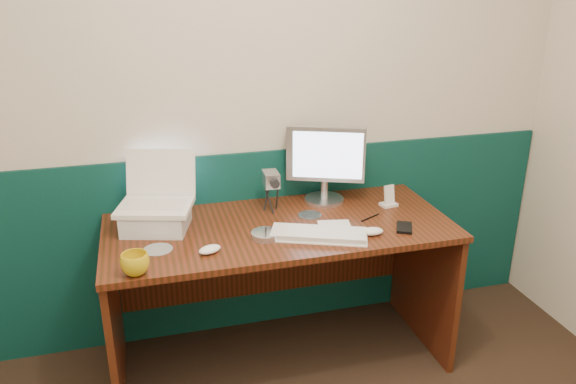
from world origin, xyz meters
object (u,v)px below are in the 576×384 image
object	(u,v)px
monitor	(325,165)
camcorder	(271,192)
mug	(135,264)
keyboard	(319,235)
laptop	(153,181)
desk	(280,295)

from	to	relation	value
monitor	camcorder	distance (m)	0.31
monitor	mug	distance (m)	1.09
keyboard	mug	world-z (taller)	mug
laptop	camcorder	distance (m)	0.57
laptop	keyboard	size ratio (longest dim) A/B	0.77
camcorder	laptop	bearing A→B (deg)	-170.60
desk	mug	bearing A→B (deg)	-155.43
keyboard	mug	distance (m)	0.80
keyboard	camcorder	bearing A→B (deg)	133.08
desk	mug	xyz separation A→B (m)	(-0.65, -0.30, 0.42)
desk	camcorder	distance (m)	0.51
monitor	mug	xyz separation A→B (m)	(-0.95, -0.52, -0.15)
laptop	keyboard	bearing A→B (deg)	-6.04
mug	camcorder	world-z (taller)	camcorder
laptop	camcorder	world-z (taller)	laptop
camcorder	desk	bearing A→B (deg)	-88.06
desk	camcorder	size ratio (longest dim) A/B	7.91
desk	keyboard	xyz separation A→B (m)	(0.13, -0.17, 0.39)
camcorder	mug	bearing A→B (deg)	-141.70
mug	camcorder	distance (m)	0.81
monitor	camcorder	world-z (taller)	monitor
keyboard	camcorder	xyz separation A→B (m)	(-0.13, 0.35, 0.09)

